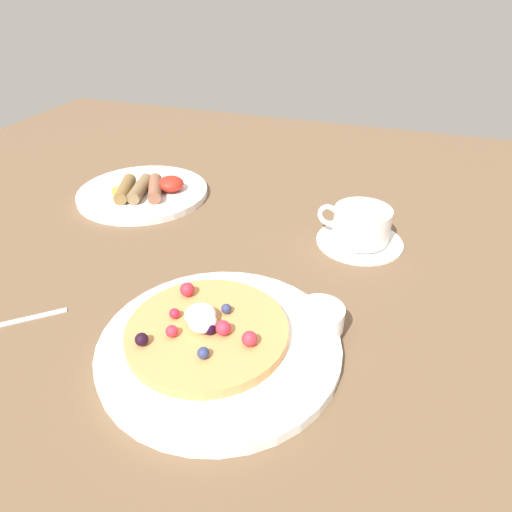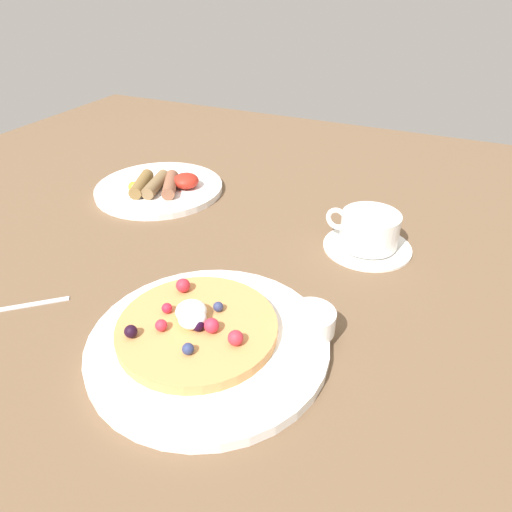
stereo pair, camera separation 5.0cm
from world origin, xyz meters
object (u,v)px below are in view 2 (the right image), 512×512
(breakfast_plate, at_px, (159,188))
(coffee_saucer, at_px, (367,246))
(coffee_cup, at_px, (369,229))
(syrup_ramekin, at_px, (311,321))
(pancake_plate, at_px, (209,343))

(breakfast_plate, xyz_separation_m, coffee_saucer, (0.41, -0.04, -0.00))
(coffee_cup, bearing_deg, syrup_ramekin, -93.34)
(coffee_saucer, bearing_deg, syrup_ramekin, -93.68)
(pancake_plate, height_order, coffee_saucer, pancake_plate)
(pancake_plate, xyz_separation_m, coffee_cup, (0.11, 0.29, 0.03))
(pancake_plate, bearing_deg, coffee_cup, 68.47)
(coffee_saucer, xyz_separation_m, coffee_cup, (-0.00, 0.00, 0.03))
(syrup_ramekin, height_order, breakfast_plate, syrup_ramekin)
(coffee_cup, bearing_deg, pancake_plate, -111.53)
(breakfast_plate, distance_m, coffee_cup, 0.41)
(pancake_plate, relative_size, coffee_cup, 2.38)
(pancake_plate, relative_size, syrup_ramekin, 4.95)
(coffee_saucer, bearing_deg, breakfast_plate, 174.45)
(syrup_ramekin, bearing_deg, coffee_saucer, 86.32)
(syrup_ramekin, distance_m, coffee_cup, 0.23)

